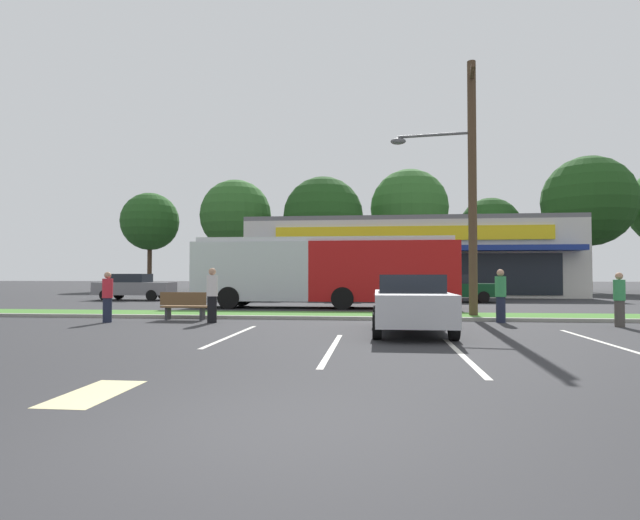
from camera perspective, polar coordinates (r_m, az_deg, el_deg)
ground_plane at (r=5.21m, az=-8.73°, el=-18.73°), size 240.00×240.00×0.00m
grass_median at (r=18.91m, az=2.33°, el=-6.12°), size 56.00×2.20×0.12m
curb_lip at (r=17.70m, az=2.06°, el=-6.43°), size 56.00×0.24×0.12m
parking_stripe_0 at (r=13.31m, az=-9.68°, el=-8.22°), size 0.12×4.80×0.01m
parking_stripe_1 at (r=10.87m, az=1.33°, el=-9.73°), size 0.12×4.80×0.01m
parking_stripe_2 at (r=10.39m, az=15.41°, el=-10.05°), size 0.12×4.80×0.01m
parking_stripe_3 at (r=13.65m, az=28.42°, el=-7.89°), size 0.12×4.80×0.01m
lot_arrow at (r=7.47m, az=-23.66°, el=-13.32°), size 0.70×1.60×0.01m
storefront_building at (r=39.98m, az=9.58°, el=0.16°), size 22.99×11.50×5.58m
tree_far_left at (r=54.22m, az=-18.26°, el=4.04°), size 5.70×5.70×9.72m
tree_left at (r=51.40m, az=-9.30°, el=4.88°), size 6.95×6.95×10.86m
tree_mid_left at (r=48.90m, az=0.35°, el=4.80°), size 7.54×7.54×10.82m
tree_mid at (r=52.02m, az=9.85°, el=5.66°), size 7.67×7.67×11.99m
tree_mid_right at (r=52.56m, az=18.28°, el=3.30°), size 5.94×5.94×8.99m
tree_right at (r=51.57m, az=27.53°, el=5.77°), size 7.94×7.94×12.02m
utility_pole at (r=19.24m, az=16.01°, el=8.52°), size 3.08×2.40×9.15m
city_bus at (r=24.04m, az=0.49°, el=-1.11°), size 12.14×2.69×3.25m
bus_stop_bench at (r=18.18m, az=-14.75°, el=-4.85°), size 1.60×0.45×0.95m
car_0 at (r=30.18m, az=14.42°, el=-3.00°), size 4.77×2.00×1.57m
car_1 at (r=13.86m, az=10.01°, el=-4.68°), size 2.01×4.49×1.54m
car_2 at (r=33.66m, az=-19.85°, el=-2.79°), size 4.71×1.90×1.60m
car_3 at (r=30.91m, az=-7.66°, el=-3.05°), size 4.26×1.89×1.48m
car_4 at (r=30.19m, az=3.33°, el=-3.05°), size 4.43×1.92×1.57m
pedestrian_near_bench at (r=17.62m, az=19.32°, el=-3.75°), size 0.35×0.35×1.72m
pedestrian_by_pole at (r=16.92m, az=-11.83°, el=-3.82°), size 0.35×0.35×1.76m
pedestrian_mid at (r=17.62m, az=30.17°, el=-3.79°), size 0.32×0.32×1.61m
pedestrian_far at (r=18.04m, az=-22.42°, el=-3.79°), size 0.33×0.33×1.63m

